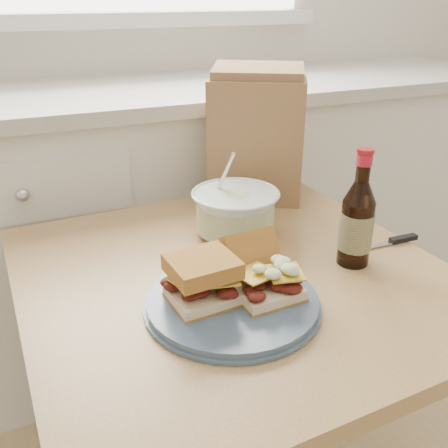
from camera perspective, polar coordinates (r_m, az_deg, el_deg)
name	(u,v)px	position (r m, az deg, el deg)	size (l,w,h in m)	color
cabinet_run	(177,217)	(1.81, -5.38, 0.84)	(2.50, 0.64, 0.94)	silver
dining_table	(234,313)	(1.07, 1.21, -10.10)	(0.87, 0.87, 0.69)	tan
plate	(232,302)	(0.91, 0.96, -8.93)	(0.31, 0.31, 0.02)	#43576D
sandwich_left	(203,279)	(0.87, -2.46, -6.34)	(0.12, 0.11, 0.08)	beige
sandwich_right	(262,273)	(0.91, 4.35, -5.64)	(0.12, 0.16, 0.10)	beige
coleslaw_bowl	(235,213)	(1.15, 1.31, 1.22)	(0.20, 0.20, 0.20)	white
beer_bottle	(357,222)	(1.04, 14.94, 0.20)	(0.07, 0.07, 0.25)	black
knife	(395,241)	(1.19, 19.00, -1.80)	(0.17, 0.02, 0.01)	silver
paper_bag	(256,140)	(1.34, 3.71, 9.58)	(0.24, 0.16, 0.32)	#9B714B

